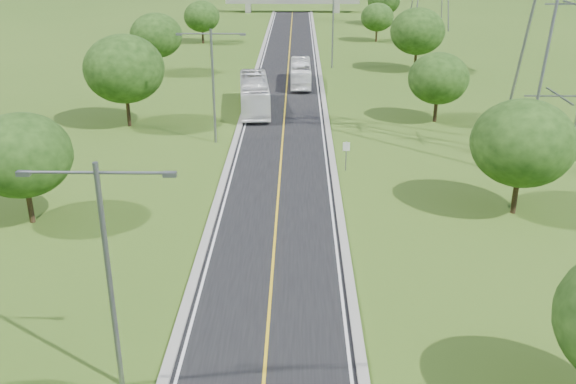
{
  "coord_description": "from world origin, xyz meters",
  "views": [
    {
      "loc": [
        1.38,
        -9.85,
        17.94
      ],
      "look_at": [
        0.81,
        26.18,
        3.0
      ],
      "focal_mm": 40.0,
      "sensor_mm": 36.0,
      "label": 1
    }
  ],
  "objects": [
    {
      "name": "ground",
      "position": [
        0.0,
        60.0,
        0.0
      ],
      "size": [
        260.0,
        260.0,
        0.0
      ],
      "primitive_type": "plane",
      "color": "#365718",
      "rests_on": "ground"
    },
    {
      "name": "road",
      "position": [
        0.0,
        66.0,
        0.03
      ],
      "size": [
        8.0,
        150.0,
        0.06
      ],
      "primitive_type": "cube",
      "color": "black",
      "rests_on": "ground"
    },
    {
      "name": "curb_left",
      "position": [
        -4.25,
        66.0,
        0.11
      ],
      "size": [
        0.5,
        150.0,
        0.22
      ],
      "primitive_type": "cube",
      "color": "gray",
      "rests_on": "ground"
    },
    {
      "name": "curb_right",
      "position": [
        4.25,
        66.0,
        0.11
      ],
      "size": [
        0.5,
        150.0,
        0.22
      ],
      "primitive_type": "cube",
      "color": "gray",
      "rests_on": "ground"
    },
    {
      "name": "speed_limit_sign",
      "position": [
        5.2,
        37.98,
        1.6
      ],
      "size": [
        0.55,
        0.09,
        2.4
      ],
      "color": "slate",
      "rests_on": "ground"
    },
    {
      "name": "overpass",
      "position": [
        0.0,
        140.0,
        2.41
      ],
      "size": [
        30.0,
        3.0,
        3.2
      ],
      "color": "gray",
      "rests_on": "ground"
    },
    {
      "name": "streetlight_near_left",
      "position": [
        -6.0,
        12.0,
        5.94
      ],
      "size": [
        5.9,
        0.25,
        10.0
      ],
      "color": "slate",
      "rests_on": "ground"
    },
    {
      "name": "streetlight_mid_left",
      "position": [
        -6.0,
        45.0,
        5.94
      ],
      "size": [
        5.9,
        0.25,
        10.0
      ],
      "color": "slate",
      "rests_on": "ground"
    },
    {
      "name": "streetlight_far_right",
      "position": [
        6.0,
        78.0,
        5.94
      ],
      "size": [
        5.9,
        0.25,
        10.0
      ],
      "color": "slate",
      "rests_on": "ground"
    },
    {
      "name": "tree_lb",
      "position": [
        -16.0,
        28.0,
        4.64
      ],
      "size": [
        6.3,
        6.3,
        7.33
      ],
      "color": "black",
      "rests_on": "ground"
    },
    {
      "name": "tree_lc",
      "position": [
        -15.0,
        50.0,
        5.58
      ],
      "size": [
        7.56,
        7.56,
        8.79
      ],
      "color": "black",
      "rests_on": "ground"
    },
    {
      "name": "tree_ld",
      "position": [
        -17.0,
        74.0,
        4.95
      ],
      "size": [
        6.72,
        6.72,
        7.82
      ],
      "color": "black",
      "rests_on": "ground"
    },
    {
      "name": "tree_le",
      "position": [
        -14.5,
        98.0,
        4.33
      ],
      "size": [
        5.88,
        5.88,
        6.84
      ],
      "color": "black",
      "rests_on": "ground"
    },
    {
      "name": "tree_rb",
      "position": [
        16.0,
        30.0,
        4.95
      ],
      "size": [
        6.72,
        6.72,
        7.82
      ],
      "color": "black",
      "rests_on": "ground"
    },
    {
      "name": "tree_rc",
      "position": [
        15.0,
        52.0,
        4.33
      ],
      "size": [
        5.88,
        5.88,
        6.84
      ],
      "color": "black",
      "rests_on": "ground"
    },
    {
      "name": "tree_rd",
      "position": [
        17.0,
        76.0,
        5.27
      ],
      "size": [
        7.14,
        7.14,
        8.3
      ],
      "color": "black",
      "rests_on": "ground"
    },
    {
      "name": "tree_re",
      "position": [
        14.5,
        100.0,
        4.02
      ],
      "size": [
        5.46,
        5.46,
        6.35
      ],
      "color": "black",
      "rests_on": "ground"
    },
    {
      "name": "tree_rf",
      "position": [
        18.0,
        120.0,
        4.64
      ],
      "size": [
        6.3,
        6.3,
        7.33
      ],
      "color": "black",
      "rests_on": "ground"
    },
    {
      "name": "bus_outbound",
      "position": [
        1.69,
        67.66,
        1.47
      ],
      "size": [
        2.41,
        10.14,
        2.82
      ],
      "primitive_type": "imported",
      "rotation": [
        0.0,
        0.0,
        3.15
      ],
      "color": "white",
      "rests_on": "road"
    },
    {
      "name": "bus_inbound",
      "position": [
        -3.2,
        55.92,
        1.75
      ],
      "size": [
        3.94,
        12.36,
        3.39
      ],
      "primitive_type": "imported",
      "rotation": [
        0.0,
        0.0,
        0.09
      ],
      "color": "white",
      "rests_on": "road"
    }
  ]
}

